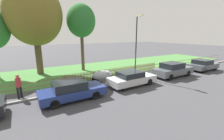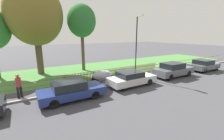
{
  "view_description": "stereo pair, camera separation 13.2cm",
  "coord_description": "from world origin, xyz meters",
  "px_view_note": "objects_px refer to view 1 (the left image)",
  "views": [
    {
      "loc": [
        -8.51,
        -10.65,
        4.25
      ],
      "look_at": [
        -1.46,
        0.71,
        1.1
      ],
      "focal_mm": 24.0,
      "sensor_mm": 36.0,
      "label": 1
    },
    {
      "loc": [
        -8.39,
        -10.72,
        4.25
      ],
      "look_at": [
        -1.46,
        0.71,
        1.1
      ],
      "focal_mm": 24.0,
      "sensor_mm": 36.0,
      "label": 2
    }
  ],
  "objects_px": {
    "parked_car_red_compact": "(173,70)",
    "street_lamp": "(137,40)",
    "pedestrian_near_fence": "(19,85)",
    "tree_behind_motorcycle": "(34,14)",
    "parked_car_navy_estate": "(131,78)",
    "parked_car_white_van": "(203,65)",
    "tree_mid_park": "(81,21)",
    "parked_car_black_saloon": "(72,90)",
    "covered_motorcycle": "(103,75)"
  },
  "relations": [
    {
      "from": "parked_car_black_saloon",
      "to": "parked_car_white_van",
      "type": "height_order",
      "value": "parked_car_white_van"
    },
    {
      "from": "tree_mid_park",
      "to": "parked_car_black_saloon",
      "type": "bearing_deg",
      "value": -116.07
    },
    {
      "from": "parked_car_red_compact",
      "to": "pedestrian_near_fence",
      "type": "relative_size",
      "value": 2.69
    },
    {
      "from": "tree_behind_motorcycle",
      "to": "tree_mid_park",
      "type": "bearing_deg",
      "value": -9.42
    },
    {
      "from": "tree_behind_motorcycle",
      "to": "tree_mid_park",
      "type": "height_order",
      "value": "tree_behind_motorcycle"
    },
    {
      "from": "tree_behind_motorcycle",
      "to": "tree_mid_park",
      "type": "distance_m",
      "value": 4.81
    },
    {
      "from": "parked_car_red_compact",
      "to": "pedestrian_near_fence",
      "type": "distance_m",
      "value": 13.79
    },
    {
      "from": "pedestrian_near_fence",
      "to": "parked_car_red_compact",
      "type": "bearing_deg",
      "value": -48.88
    },
    {
      "from": "parked_car_navy_estate",
      "to": "pedestrian_near_fence",
      "type": "bearing_deg",
      "value": 166.75
    },
    {
      "from": "tree_mid_park",
      "to": "street_lamp",
      "type": "relative_size",
      "value": 1.26
    },
    {
      "from": "pedestrian_near_fence",
      "to": "street_lamp",
      "type": "xyz_separation_m",
      "value": [
        10.18,
        -0.19,
        2.85
      ]
    },
    {
      "from": "pedestrian_near_fence",
      "to": "tree_behind_motorcycle",
      "type": "bearing_deg",
      "value": 31.72
    },
    {
      "from": "parked_car_black_saloon",
      "to": "tree_mid_park",
      "type": "relative_size",
      "value": 0.56
    },
    {
      "from": "parked_car_red_compact",
      "to": "pedestrian_near_fence",
      "type": "xyz_separation_m",
      "value": [
        -13.65,
        2.01,
        0.21
      ]
    },
    {
      "from": "pedestrian_near_fence",
      "to": "tree_mid_park",
      "type": "bearing_deg",
      "value": -0.66
    },
    {
      "from": "covered_motorcycle",
      "to": "tree_mid_park",
      "type": "relative_size",
      "value": 0.28
    },
    {
      "from": "parked_car_red_compact",
      "to": "tree_mid_park",
      "type": "xyz_separation_m",
      "value": [
        -6.86,
        7.67,
        5.02
      ]
    },
    {
      "from": "parked_car_red_compact",
      "to": "street_lamp",
      "type": "distance_m",
      "value": 4.96
    },
    {
      "from": "street_lamp",
      "to": "pedestrian_near_fence",
      "type": "bearing_deg",
      "value": 178.96
    },
    {
      "from": "parked_car_black_saloon",
      "to": "tree_behind_motorcycle",
      "type": "distance_m",
      "value": 10.29
    },
    {
      "from": "parked_car_navy_estate",
      "to": "tree_mid_park",
      "type": "xyz_separation_m",
      "value": [
        -1.4,
        7.63,
        5.13
      ]
    },
    {
      "from": "covered_motorcycle",
      "to": "street_lamp",
      "type": "relative_size",
      "value": 0.35
    },
    {
      "from": "parked_car_navy_estate",
      "to": "tree_mid_park",
      "type": "relative_size",
      "value": 0.54
    },
    {
      "from": "tree_behind_motorcycle",
      "to": "street_lamp",
      "type": "xyz_separation_m",
      "value": [
        8.12,
        -6.64,
        -2.48
      ]
    },
    {
      "from": "parked_car_red_compact",
      "to": "street_lamp",
      "type": "height_order",
      "value": "street_lamp"
    },
    {
      "from": "parked_car_black_saloon",
      "to": "parked_car_navy_estate",
      "type": "bearing_deg",
      "value": 2.29
    },
    {
      "from": "parked_car_red_compact",
      "to": "tree_mid_park",
      "type": "bearing_deg",
      "value": 132.53
    },
    {
      "from": "parked_car_white_van",
      "to": "tree_behind_motorcycle",
      "type": "relative_size",
      "value": 0.41
    },
    {
      "from": "parked_car_black_saloon",
      "to": "street_lamp",
      "type": "height_order",
      "value": "street_lamp"
    },
    {
      "from": "parked_car_black_saloon",
      "to": "parked_car_navy_estate",
      "type": "height_order",
      "value": "parked_car_black_saloon"
    },
    {
      "from": "parked_car_red_compact",
      "to": "covered_motorcycle",
      "type": "relative_size",
      "value": 2.14
    },
    {
      "from": "parked_car_red_compact",
      "to": "tree_behind_motorcycle",
      "type": "bearing_deg",
      "value": 144.6
    },
    {
      "from": "covered_motorcycle",
      "to": "parked_car_red_compact",
      "type": "bearing_deg",
      "value": -13.34
    },
    {
      "from": "parked_car_navy_estate",
      "to": "tree_behind_motorcycle",
      "type": "height_order",
      "value": "tree_behind_motorcycle"
    },
    {
      "from": "tree_behind_motorcycle",
      "to": "parked_car_navy_estate",
      "type": "bearing_deg",
      "value": -53.96
    },
    {
      "from": "parked_car_red_compact",
      "to": "street_lamp",
      "type": "bearing_deg",
      "value": 153.02
    },
    {
      "from": "parked_car_red_compact",
      "to": "tree_behind_motorcycle",
      "type": "relative_size",
      "value": 0.48
    },
    {
      "from": "parked_car_white_van",
      "to": "tree_behind_motorcycle",
      "type": "height_order",
      "value": "tree_behind_motorcycle"
    },
    {
      "from": "parked_car_navy_estate",
      "to": "pedestrian_near_fence",
      "type": "xyz_separation_m",
      "value": [
        -8.19,
        1.96,
        0.31
      ]
    },
    {
      "from": "parked_car_black_saloon",
      "to": "pedestrian_near_fence",
      "type": "relative_size",
      "value": 2.54
    },
    {
      "from": "tree_behind_motorcycle",
      "to": "parked_car_black_saloon",
      "type": "bearing_deg",
      "value": -83.94
    },
    {
      "from": "parked_car_black_saloon",
      "to": "street_lamp",
      "type": "relative_size",
      "value": 0.7
    },
    {
      "from": "parked_car_white_van",
      "to": "pedestrian_near_fence",
      "type": "distance_m",
      "value": 19.25
    },
    {
      "from": "parked_car_black_saloon",
      "to": "covered_motorcycle",
      "type": "bearing_deg",
      "value": 32.86
    },
    {
      "from": "pedestrian_near_fence",
      "to": "street_lamp",
      "type": "relative_size",
      "value": 0.28
    },
    {
      "from": "pedestrian_near_fence",
      "to": "street_lamp",
      "type": "bearing_deg",
      "value": -41.57
    },
    {
      "from": "parked_car_red_compact",
      "to": "pedestrian_near_fence",
      "type": "height_order",
      "value": "pedestrian_near_fence"
    },
    {
      "from": "street_lamp",
      "to": "tree_mid_park",
      "type": "bearing_deg",
      "value": 120.11
    },
    {
      "from": "parked_car_navy_estate",
      "to": "street_lamp",
      "type": "xyz_separation_m",
      "value": [
        2.0,
        1.77,
        3.16
      ]
    },
    {
      "from": "parked_car_navy_estate",
      "to": "tree_behind_motorcycle",
      "type": "distance_m",
      "value": 11.83
    }
  ]
}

